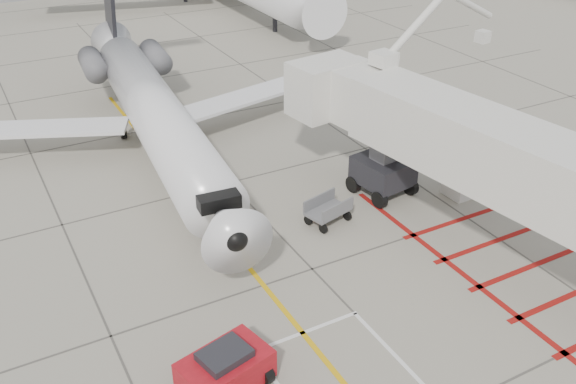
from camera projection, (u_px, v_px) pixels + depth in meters
ground_plane at (371, 330)px, 22.20m from camera, size 260.00×260.00×0.00m
regional_jet at (164, 101)px, 30.39m from camera, size 25.77×31.20×7.64m
jet_bridge at (498, 169)px, 24.43m from camera, size 11.54×20.05×7.59m
pushback_tug at (225, 369)px, 19.55m from camera, size 3.04×2.29×1.58m
baggage_cart at (328, 210)px, 27.93m from camera, size 2.17×1.66×1.21m
ground_power_unit at (469, 176)px, 30.11m from camera, size 2.25×1.38×1.73m
cone_nose at (226, 261)px, 25.27m from camera, size 0.37×0.37×0.51m
cone_side at (319, 217)px, 28.17m from camera, size 0.32×0.32×0.44m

